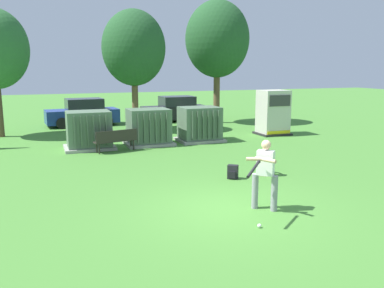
% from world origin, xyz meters
% --- Properties ---
extents(ground_plane, '(96.00, 96.00, 0.00)m').
position_xyz_m(ground_plane, '(0.00, 0.00, 0.00)').
color(ground_plane, '#478433').
extents(transformer_west, '(2.10, 1.70, 1.62)m').
position_xyz_m(transformer_west, '(-2.34, 8.99, 0.79)').
color(transformer_west, '#9E9B93').
rests_on(transformer_west, ground).
extents(transformer_mid_west, '(2.10, 1.70, 1.62)m').
position_xyz_m(transformer_mid_west, '(0.29, 9.01, 0.79)').
color(transformer_mid_west, '#9E9B93').
rests_on(transformer_mid_west, ground).
extents(transformer_mid_east, '(2.10, 1.70, 1.62)m').
position_xyz_m(transformer_mid_east, '(2.78, 9.05, 0.79)').
color(transformer_mid_east, '#9E9B93').
rests_on(transformer_mid_east, ground).
extents(generator_enclosure, '(1.60, 1.40, 2.30)m').
position_xyz_m(generator_enclosure, '(7.05, 9.49, 1.14)').
color(generator_enclosure, '#262626').
rests_on(generator_enclosure, ground).
extents(park_bench, '(1.84, 0.82, 0.92)m').
position_xyz_m(park_bench, '(-1.38, 7.92, 0.54)').
color(park_bench, '#2D2823').
rests_on(park_bench, ground).
extents(batter, '(1.32, 1.32, 1.74)m').
position_xyz_m(batter, '(0.74, -0.34, 0.98)').
color(batter, gray).
rests_on(batter, ground).
extents(sports_ball, '(0.09, 0.09, 0.09)m').
position_xyz_m(sports_ball, '(0.08, -1.28, 0.04)').
color(sports_ball, white).
rests_on(sports_ball, ground).
extents(seated_spectator, '(0.68, 0.78, 0.96)m').
position_xyz_m(seated_spectator, '(2.50, 2.55, 0.38)').
color(seated_spectator, tan).
rests_on(seated_spectator, ground).
extents(backpack, '(0.38, 0.37, 0.44)m').
position_xyz_m(backpack, '(1.30, 2.49, 0.21)').
color(backpack, black).
rests_on(backpack, ground).
extents(tree_center_left, '(3.40, 3.40, 6.49)m').
position_xyz_m(tree_center_left, '(0.67, 13.31, 4.45)').
color(tree_center_left, brown).
rests_on(tree_center_left, ground).
extents(tree_center_right, '(3.91, 3.91, 7.47)m').
position_xyz_m(tree_center_right, '(6.16, 14.67, 5.12)').
color(tree_center_right, brown).
rests_on(tree_center_right, ground).
extents(parked_car_leftmost, '(4.32, 2.16, 1.62)m').
position_xyz_m(parked_car_leftmost, '(-1.85, 16.38, 0.75)').
color(parked_car_leftmost, navy).
rests_on(parked_car_leftmost, ground).
extents(parked_car_left_of_center, '(4.24, 1.99, 1.62)m').
position_xyz_m(parked_car_left_of_center, '(3.98, 16.30, 0.75)').
color(parked_car_left_of_center, black).
rests_on(parked_car_left_of_center, ground).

